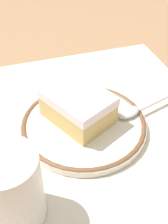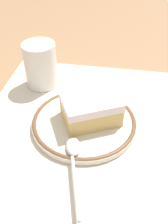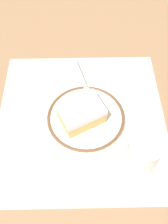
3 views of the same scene
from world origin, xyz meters
name	(u,v)px [view 1 (image 1 of 3)]	position (x,y,z in m)	size (l,w,h in m)	color
ground_plane	(82,123)	(0.00, 0.00, 0.00)	(2.40, 2.40, 0.00)	#9E7551
placemat	(82,123)	(0.00, 0.00, 0.00)	(0.41, 0.40, 0.00)	beige
plate	(84,124)	(0.00, -0.01, 0.01)	(0.19, 0.19, 0.01)	silver
cake_slice	(78,106)	(-0.01, 0.00, 0.04)	(0.11, 0.12, 0.05)	#DBB76B
spoon	(137,109)	(0.09, -0.01, 0.02)	(0.14, 0.05, 0.01)	silver
cup	(12,193)	(-0.11, -0.12, 0.04)	(0.07, 0.07, 0.09)	white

